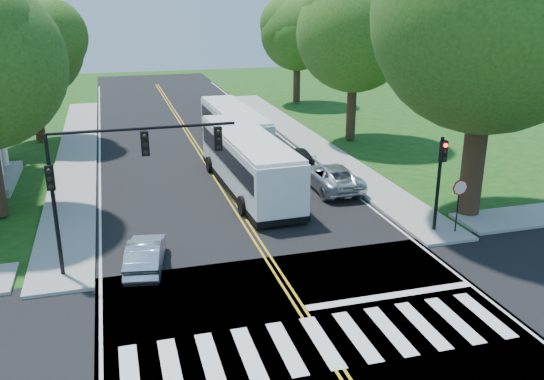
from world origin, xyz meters
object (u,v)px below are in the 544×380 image
object	(u,v)px
dark_sedan	(298,157)
bus_lead	(248,161)
signal_ne	(440,172)
suv	(331,177)
hatchback	(145,254)
signal_nw	(115,166)
bus_follow	(234,128)

from	to	relation	value
dark_sedan	bus_lead	bearing A→B (deg)	46.41
signal_ne	suv	distance (m)	7.93
hatchback	dark_sedan	size ratio (longest dim) A/B	1.00
signal_nw	dark_sedan	xyz separation A→B (m)	(11.45, 12.38, -3.81)
bus_lead	dark_sedan	size ratio (longest dim) A/B	3.21
signal_ne	dark_sedan	size ratio (longest dim) A/B	1.14
signal_nw	dark_sedan	world-z (taller)	signal_nw
signal_ne	bus_lead	distance (m)	10.96
hatchback	dark_sedan	distance (m)	16.39
signal_nw	signal_ne	bearing A→B (deg)	0.05
bus_lead	hatchback	xyz separation A→B (m)	(-6.33, -8.58, -1.05)
signal_nw	suv	size ratio (longest dim) A/B	1.36
signal_ne	signal_nw	bearing A→B (deg)	-179.95
bus_follow	suv	bearing A→B (deg)	107.42
bus_lead	hatchback	world-z (taller)	bus_lead
bus_lead	suv	xyz separation A→B (m)	(4.56, -1.20, -0.95)
bus_follow	hatchback	size ratio (longest dim) A/B	3.00
suv	dark_sedan	distance (m)	5.13
dark_sedan	bus_follow	bearing A→B (deg)	-53.37
signal_nw	dark_sedan	distance (m)	17.29
signal_nw	bus_follow	bearing A→B (deg)	64.26
signal_ne	hatchback	distance (m)	13.40
bus_follow	dark_sedan	world-z (taller)	bus_follow
signal_nw	bus_follow	size ratio (longest dim) A/B	0.62
hatchback	signal_nw	bearing A→B (deg)	1.77
bus_lead	bus_follow	xyz separation A→B (m)	(1.13, 8.79, -0.11)
signal_ne	bus_follow	bearing A→B (deg)	108.42
hatchback	suv	xyz separation A→B (m)	(10.89, 7.38, 0.09)
dark_sedan	signal_ne	bearing A→B (deg)	105.69
bus_follow	suv	size ratio (longest dim) A/B	2.21
bus_lead	hatchback	distance (m)	10.71
signal_ne	suv	size ratio (longest dim) A/B	0.84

